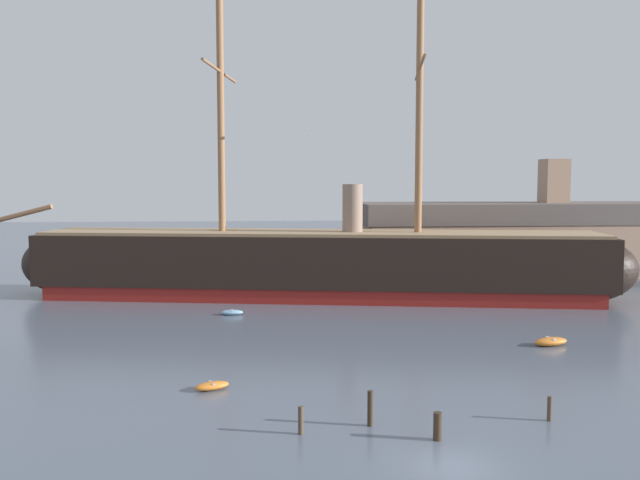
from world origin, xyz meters
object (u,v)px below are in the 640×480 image
Objects in this scene: mooring_piling_nearest at (438,426)px; seagull_in_flight at (307,130)px; dinghy_foreground_left at (212,386)px; dinghy_alongside_bow at (232,312)px; motorboat_far_left at (118,282)px; dinghy_alongside_stern at (530,302)px; mooring_piling_midwater at (301,420)px; dockside_warehouse_right at (514,241)px; tall_ship at (319,263)px; dinghy_mid_right at (551,341)px; mooring_piling_right_pair at (550,409)px; mooring_piling_left_pair at (370,408)px.

mooring_piling_nearest is 1.25× the size of seagull_in_flight.
dinghy_foreground_left is 1.09× the size of dinghy_alongside_bow.
dinghy_alongside_bow is at bearing -52.72° from motorboat_far_left.
mooring_piling_nearest reaches higher than dinghy_alongside_stern.
dockside_warehouse_right is (32.25, 52.92, 4.46)m from mooring_piling_midwater.
mooring_piling_nearest reaches higher than motorboat_far_left.
tall_ship is 24.60× the size of dinghy_mid_right.
mooring_piling_nearest is 0.97× the size of mooring_piling_midwater.
mooring_piling_right_pair is at bearing 17.20° from mooring_piling_nearest.
mooring_piling_right_pair is (9.19, -40.16, -3.25)m from tall_ship.
motorboat_far_left is 55.62m from mooring_piling_midwater.
mooring_piling_right_pair is at bearing -0.79° from mooring_piling_left_pair.
mooring_piling_midwater is (-3.80, -0.84, -0.23)m from mooring_piling_left_pair.
seagull_in_flight reaches higher than mooring_piling_nearest.
dockside_warehouse_right is (25.36, 54.35, 4.48)m from mooring_piling_nearest.
mooring_piling_left_pair reaches higher than mooring_piling_midwater.
tall_ship reaches higher than dinghy_alongside_bow.
tall_ship reaches higher than dinghy_foreground_left.
tall_ship is 40.14m from mooring_piling_left_pair.
dinghy_mid_right is 54.10m from motorboat_far_left.
seagull_in_flight is at bearing -43.07° from motorboat_far_left.
tall_ship is 39.15× the size of mooring_piling_left_pair.
dinghy_alongside_stern is at bearing 68.82° from mooring_piling_right_pair.
tall_ship is 42.47m from mooring_piling_nearest.
mooring_piling_midwater is (-4.56, -40.86, -3.20)m from tall_ship.
mooring_piling_left_pair reaches higher than dinghy_alongside_stern.
dinghy_mid_right is at bearing -55.18° from tall_ship.
motorboat_far_left is 56.35m from mooring_piling_left_pair.
mooring_piling_nearest is 3.84m from mooring_piling_left_pair.
dinghy_alongside_bow is (-9.46, -9.04, -3.68)m from tall_ship.
dockside_warehouse_right reaches higher than mooring_piling_midwater.
mooring_piling_right_pair is at bearing -114.62° from dinghy_mid_right.
tall_ship is 17.61m from seagull_in_flight.
mooring_piling_nearest is (-14.31, -18.37, 0.38)m from dinghy_mid_right.
tall_ship is at bearing 43.71° from dinghy_alongside_bow.
seagull_in_flight is at bearing -101.24° from tall_ship.
dockside_warehouse_right reaches higher than motorboat_far_left.
seagull_in_flight is (-11.22, 29.95, 17.46)m from mooring_piling_right_pair.
mooring_piling_nearest is at bearing -119.06° from dinghy_alongside_stern.
mooring_piling_right_pair reaches higher than dinghy_alongside_bow.
dinghy_mid_right is 27.14m from mooring_piling_midwater.
mooring_piling_right_pair is at bearing -109.51° from dockside_warehouse_right.
seagull_in_flight is (2.53, 30.65, 17.41)m from mooring_piling_midwater.
tall_ship is 55.06× the size of mooring_piling_right_pair.
dinghy_alongside_stern is 1.80× the size of mooring_piling_right_pair.
dinghy_alongside_stern is 0.75× the size of motorboat_far_left.
mooring_piling_left_pair is 34.43m from seagull_in_flight.
seagull_in_flight is at bearing 92.43° from mooring_piling_left_pair.
motorboat_far_left is at bearing -178.83° from dockside_warehouse_right.
motorboat_far_left reaches higher than dinghy_alongside_bow.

